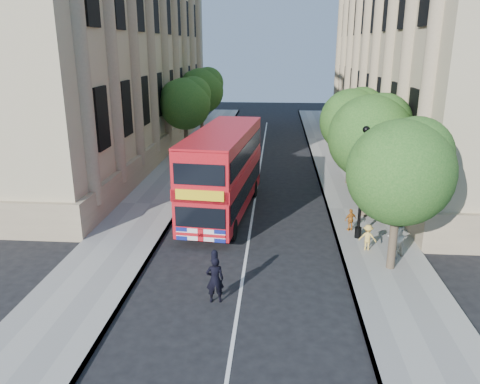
% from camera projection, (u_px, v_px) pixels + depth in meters
% --- Properties ---
extents(ground, '(120.00, 120.00, 0.00)m').
position_uv_depth(ground, '(239.00, 304.00, 16.21)').
color(ground, black).
rests_on(ground, ground).
extents(pavement_right, '(3.50, 80.00, 0.12)m').
position_uv_depth(pavement_right, '(360.00, 210.00, 25.27)').
color(pavement_right, gray).
rests_on(pavement_right, ground).
extents(pavement_left, '(3.50, 80.00, 0.12)m').
position_uv_depth(pavement_left, '(151.00, 204.00, 26.14)').
color(pavement_left, gray).
rests_on(pavement_left, ground).
extents(building_right, '(12.00, 38.00, 18.00)m').
position_uv_depth(building_right, '(446.00, 39.00, 35.29)').
color(building_right, tan).
rests_on(building_right, ground).
extents(building_left, '(12.00, 38.00, 18.00)m').
position_uv_depth(building_left, '(91.00, 40.00, 37.38)').
color(building_left, tan).
rests_on(building_left, ground).
extents(tree_right_near, '(4.00, 4.00, 6.08)m').
position_uv_depth(tree_right_near, '(402.00, 167.00, 17.38)').
color(tree_right_near, '#473828').
rests_on(tree_right_near, ground).
extents(tree_right_mid, '(4.20, 4.20, 6.37)m').
position_uv_depth(tree_right_mid, '(372.00, 133.00, 23.03)').
color(tree_right_mid, '#473828').
rests_on(tree_right_mid, ground).
extents(tree_right_far, '(4.00, 4.00, 6.15)m').
position_uv_depth(tree_right_far, '(353.00, 118.00, 28.78)').
color(tree_right_far, '#473828').
rests_on(tree_right_far, ground).
extents(tree_left_far, '(4.00, 4.00, 6.30)m').
position_uv_depth(tree_left_far, '(186.00, 101.00, 36.29)').
color(tree_left_far, '#473828').
rests_on(tree_left_far, ground).
extents(tree_left_back, '(4.20, 4.20, 6.65)m').
position_uv_depth(tree_left_back, '(202.00, 88.00, 43.81)').
color(tree_left_back, '#473828').
rests_on(tree_left_back, ground).
extents(lamp_post, '(0.32, 0.32, 5.16)m').
position_uv_depth(lamp_post, '(362.00, 188.00, 20.79)').
color(lamp_post, black).
rests_on(lamp_post, pavement_right).
extents(double_decker_bus, '(3.43, 9.73, 4.40)m').
position_uv_depth(double_decker_bus, '(223.00, 170.00, 24.12)').
color(double_decker_bus, red).
rests_on(double_decker_bus, ground).
extents(box_van, '(2.55, 5.49, 3.06)m').
position_uv_depth(box_van, '(230.00, 160.00, 30.08)').
color(box_van, black).
rests_on(box_van, ground).
extents(police_constable, '(0.69, 0.52, 1.70)m').
position_uv_depth(police_constable, '(215.00, 280.00, 16.11)').
color(police_constable, black).
rests_on(police_constable, ground).
extents(woman_pedestrian, '(1.16, 1.14, 1.89)m').
position_uv_depth(woman_pedestrian, '(395.00, 235.00, 19.32)').
color(woman_pedestrian, beige).
rests_on(woman_pedestrian, pavement_right).
extents(child_a, '(0.68, 0.49, 1.07)m').
position_uv_depth(child_a, '(351.00, 220.00, 22.19)').
color(child_a, '#C87423').
rests_on(child_a, pavement_right).
extents(child_b, '(0.81, 0.57, 1.14)m').
position_uv_depth(child_b, '(368.00, 237.00, 20.07)').
color(child_b, '#E9BD4F').
rests_on(child_b, pavement_right).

